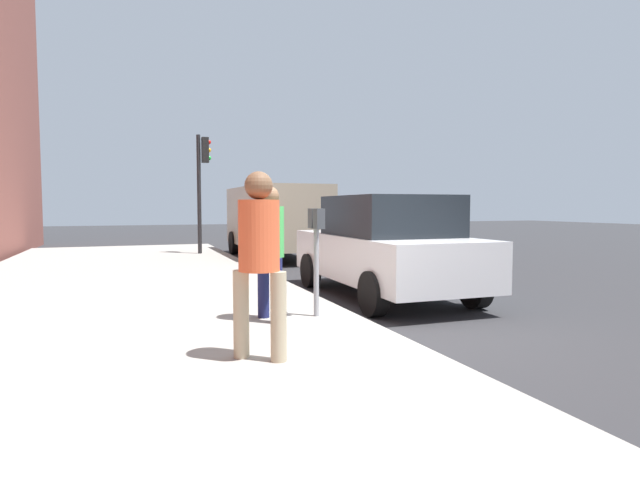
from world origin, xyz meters
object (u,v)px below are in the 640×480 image
(pedestrian_bystander, at_px, (259,250))
(traffic_signal, at_px, (202,174))
(parked_sedan_near, at_px, (385,246))
(parked_van_far, at_px, (275,217))
(pedestrian_at_meter, at_px, (269,243))
(parking_meter, at_px, (316,239))

(pedestrian_bystander, distance_m, traffic_signal, 11.39)
(parked_sedan_near, height_order, traffic_signal, traffic_signal)
(parked_sedan_near, bearing_deg, pedestrian_bystander, 137.26)
(parked_sedan_near, height_order, parked_van_far, parked_van_far)
(parked_sedan_near, xyz_separation_m, traffic_signal, (7.97, 2.06, 1.68))
(pedestrian_at_meter, relative_size, parked_sedan_near, 0.38)
(pedestrian_at_meter, distance_m, parked_sedan_near, 3.06)
(pedestrian_bystander, height_order, parked_sedan_near, pedestrian_bystander)
(pedestrian_at_meter, relative_size, parked_van_far, 0.32)
(pedestrian_at_meter, relative_size, pedestrian_bystander, 0.96)
(parking_meter, xyz_separation_m, pedestrian_bystander, (-1.60, 1.15, 0.02))
(parked_van_far, distance_m, traffic_signal, 2.57)
(parked_van_far, xyz_separation_m, traffic_signal, (0.78, 2.06, 1.32))
(pedestrian_bystander, height_order, traffic_signal, traffic_signal)
(pedestrian_bystander, relative_size, traffic_signal, 0.49)
(traffic_signal, bearing_deg, pedestrian_bystander, 175.02)
(parked_sedan_near, distance_m, traffic_signal, 8.40)
(pedestrian_at_meter, bearing_deg, pedestrian_bystander, -119.46)
(pedestrian_at_meter, bearing_deg, parked_sedan_near, 22.83)
(parking_meter, distance_m, pedestrian_at_meter, 0.63)
(pedestrian_bystander, xyz_separation_m, parked_sedan_near, (3.29, -3.04, -0.29))
(parking_meter, distance_m, pedestrian_bystander, 1.97)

